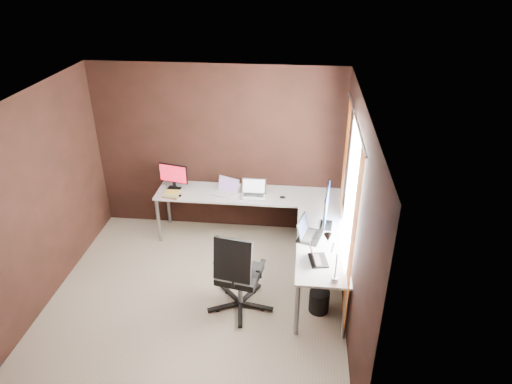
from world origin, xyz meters
TOP-DOWN VIEW (x-y plane):
  - room at (0.34, 0.07)m, footprint 3.60×3.60m
  - desk at (0.84, 1.04)m, footprint 2.65×2.25m
  - drawer_pedestal at (1.43, 1.15)m, footprint 0.42×0.50m
  - monitor_left at (-0.62, 1.54)m, footprint 0.43×0.16m
  - monitor_right at (1.54, 0.75)m, footprint 0.18×0.62m
  - laptop_white at (0.17, 1.47)m, footprint 0.40×0.35m
  - laptop_silver at (0.56, 1.45)m, footprint 0.36×0.26m
  - laptop_black_big at (1.32, 0.48)m, footprint 0.35×0.42m
  - laptop_black_small at (1.43, -0.01)m, footprint 0.24×0.31m
  - book_stack at (-0.59, 1.30)m, footprint 0.25×0.22m
  - mouse_left at (-0.49, 1.30)m, footprint 0.09×0.07m
  - mouse_corner at (0.97, 1.41)m, footprint 0.09×0.06m
  - desk_lamp at (1.55, -0.29)m, footprint 0.18×0.21m
  - office_chair at (0.55, -0.06)m, footprint 0.61×0.63m
  - wastebasket at (1.50, 0.00)m, footprint 0.25×0.25m

SIDE VIEW (x-z plane):
  - wastebasket at x=1.50m, z-range 0.00..0.28m
  - drawer_pedestal at x=1.43m, z-range 0.00..0.60m
  - office_chair at x=0.55m, z-range -0.23..0.87m
  - desk at x=0.84m, z-range 0.31..1.04m
  - mouse_left at x=-0.49m, z-range 0.73..0.76m
  - mouse_corner at x=0.97m, z-range 0.73..0.76m
  - book_stack at x=-0.59m, z-range 0.73..0.80m
  - laptop_black_small at x=1.43m, z-range 0.68..0.87m
  - laptop_white at x=0.17m, z-range 0.67..0.89m
  - laptop_silver at x=0.56m, z-range 0.66..0.90m
  - laptop_black_big at x=1.32m, z-range 0.66..0.90m
  - monitor_left at x=-0.62m, z-range 0.76..1.14m
  - monitor_right at x=1.54m, z-range 0.76..1.27m
  - desk_lamp at x=1.55m, z-range 0.80..1.34m
  - room at x=0.34m, z-range 0.03..2.53m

